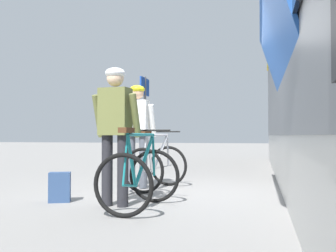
{
  "coord_description": "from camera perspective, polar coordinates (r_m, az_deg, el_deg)",
  "views": [
    {
      "loc": [
        1.0,
        -5.89,
        0.9
      ],
      "look_at": [
        -0.45,
        0.21,
        1.05
      ],
      "focal_mm": 41.51,
      "sensor_mm": 36.0,
      "label": 1
    }
  ],
  "objects": [
    {
      "name": "ground_plane",
      "position": [
        6.04,
        3.76,
        -9.93
      ],
      "size": [
        80.0,
        80.0,
        0.0
      ],
      "primitive_type": "plane",
      "color": "gray"
    },
    {
      "name": "cyclist_near_in_olive",
      "position": [
        4.98,
        -7.76,
        0.42
      ],
      "size": [
        0.63,
        0.35,
        1.76
      ],
      "color": "#232328",
      "rests_on": "ground"
    },
    {
      "name": "cyclist_far_in_white",
      "position": [
        6.68,
        -4.52,
        -0.05
      ],
      "size": [
        0.62,
        0.32,
        1.76
      ],
      "color": "#4C515B",
      "rests_on": "ground"
    },
    {
      "name": "bicycle_near_teal",
      "position": [
        4.75,
        -4.14,
        -7.37
      ],
      "size": [
        0.78,
        1.12,
        0.99
      ],
      "color": "black",
      "rests_on": "ground"
    },
    {
      "name": "bicycle_far_silver",
      "position": [
        6.48,
        -1.72,
        -5.78
      ],
      "size": [
        0.87,
        1.17,
        0.99
      ],
      "color": "black",
      "rests_on": "ground"
    },
    {
      "name": "backpack_on_platform",
      "position": [
        5.49,
        -15.62,
        -8.64
      ],
      "size": [
        0.33,
        0.27,
        0.4
      ],
      "primitive_type": "cube",
      "rotation": [
        0.0,
        0.0,
        0.39
      ],
      "color": "navy",
      "rests_on": "ground"
    },
    {
      "name": "platform_sign_post",
      "position": [
        9.94,
        -3.46,
        2.79
      ],
      "size": [
        0.08,
        0.7,
        2.4
      ],
      "color": "#595B60",
      "rests_on": "ground"
    }
  ]
}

